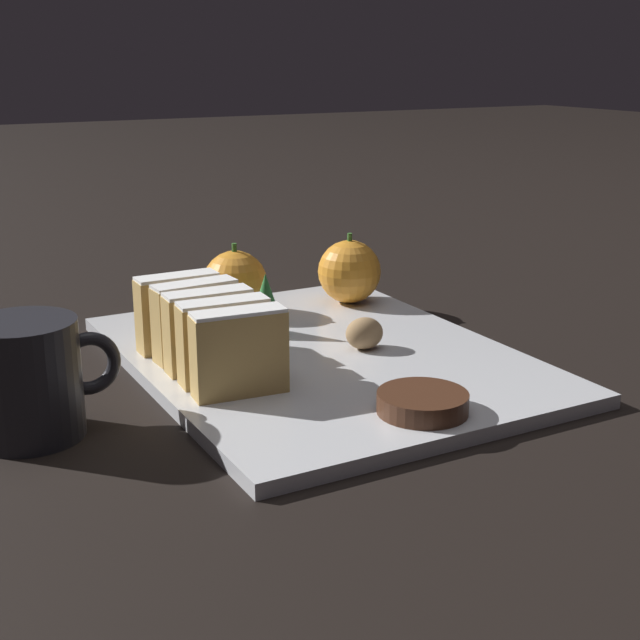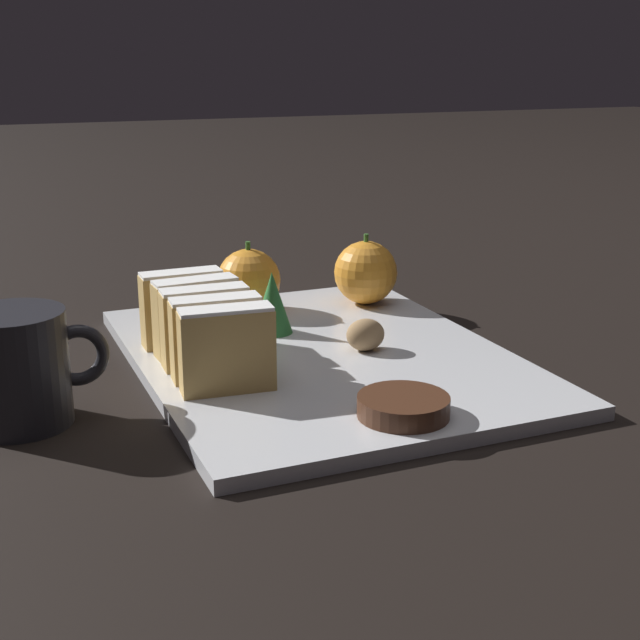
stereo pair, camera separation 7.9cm
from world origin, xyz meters
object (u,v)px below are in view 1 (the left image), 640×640
Objects in this scene: orange_far at (235,283)px; walnut at (364,333)px; coffee_mug at (28,379)px; orange_near at (349,272)px; chocolate_cookie at (420,403)px.

orange_far reaches higher than walnut.
coffee_mug reaches higher than orange_far.
orange_far is at bearing 109.63° from walnut.
orange_near reaches higher than walnut.
orange_far is 0.30m from coffee_mug.
chocolate_cookie is 0.63× the size of coffee_mug.
orange_near is at bearing 69.32° from chocolate_cookie.
orange_far is 0.17m from walnut.
orange_near is 1.09× the size of chocolate_cookie.
walnut is 0.32× the size of coffee_mug.
coffee_mug is (-0.30, -0.02, 0.02)m from walnut.
coffee_mug is (-0.37, -0.17, -0.00)m from orange_near.
walnut is (0.06, -0.16, -0.02)m from orange_far.
orange_far is 2.07× the size of walnut.
chocolate_cookie is at bearing -87.24° from orange_far.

